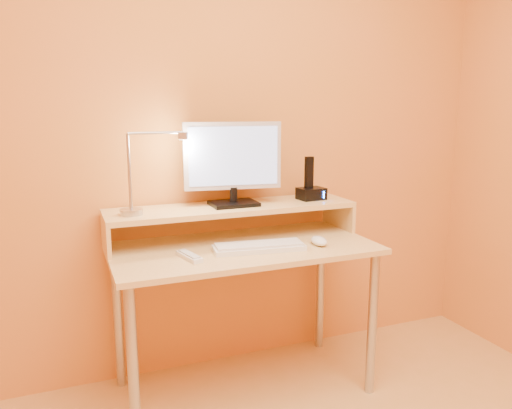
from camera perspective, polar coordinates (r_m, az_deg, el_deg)
name	(u,v)px	position (r m, az deg, el deg)	size (l,w,h in m)	color
wall_back	(220,126)	(2.51, -4.10, 8.93)	(3.00, 0.04, 2.50)	orange
desk_leg_fl	(133,369)	(2.09, -13.91, -17.85)	(0.04, 0.04, 0.69)	#ACACB2
desk_leg_fr	(372,324)	(2.45, 13.18, -13.19)	(0.04, 0.04, 0.69)	#ACACB2
desk_leg_bl	(118,319)	(2.53, -15.52, -12.50)	(0.04, 0.04, 0.69)	#ACACB2
desk_leg_br	(320,288)	(2.84, 7.38, -9.49)	(0.04, 0.04, 0.69)	#ACACB2
desk_lower	(243,248)	(2.29, -1.47, -5.03)	(1.20, 0.60, 0.03)	#EEC17D
shelf_riser_left	(106,236)	(2.29, -16.84, -3.46)	(0.02, 0.30, 0.14)	#EEC17D
shelf_riser_right	(338,214)	(2.66, 9.43, -1.14)	(0.02, 0.30, 0.14)	#EEC17D
desk_shelf	(232,208)	(2.39, -2.73, -0.41)	(1.20, 0.30, 0.03)	#EEC17D
monitor_foot	(234,204)	(2.39, -2.57, 0.11)	(0.22, 0.16, 0.02)	black
monitor_neck	(234,195)	(2.38, -2.58, 1.15)	(0.04, 0.04, 0.07)	black
monitor_panel	(233,156)	(2.37, -2.70, 5.60)	(0.47, 0.04, 0.32)	silver
monitor_back	(231,155)	(2.39, -2.89, 5.65)	(0.42, 0.01, 0.27)	black
monitor_screen	(234,156)	(2.35, -2.55, 5.56)	(0.42, 0.00, 0.28)	#8BA1D7
lamp_base	(131,212)	(2.25, -14.09, -0.83)	(0.10, 0.10, 0.03)	#ACACB2
lamp_post	(129,172)	(2.22, -14.31, 3.65)	(0.01, 0.01, 0.33)	#ACACB2
lamp_arm	(156,133)	(2.23, -11.43, 8.05)	(0.01, 0.01, 0.24)	#ACACB2
lamp_head	(183,136)	(2.25, -8.39, 7.81)	(0.04, 0.04, 0.03)	#ACACB2
lamp_bulb	(183,139)	(2.25, -8.37, 7.40)	(0.03, 0.03, 0.00)	#FFEAC6
phone_dock	(311,194)	(2.55, 6.34, 1.25)	(0.13, 0.10, 0.06)	black
phone_handset	(309,172)	(2.53, 6.10, 3.68)	(0.04, 0.03, 0.16)	black
phone_led	(324,195)	(2.53, 7.79, 1.12)	(0.01, 0.00, 0.04)	#3089FF
keyboard	(259,248)	(2.22, 0.36, -4.98)	(0.41, 0.13, 0.02)	white
mouse	(319,241)	(2.31, 7.24, -4.15)	(0.07, 0.12, 0.04)	white
remote_control	(189,257)	(2.12, -7.66, -5.94)	(0.04, 0.17, 0.02)	white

